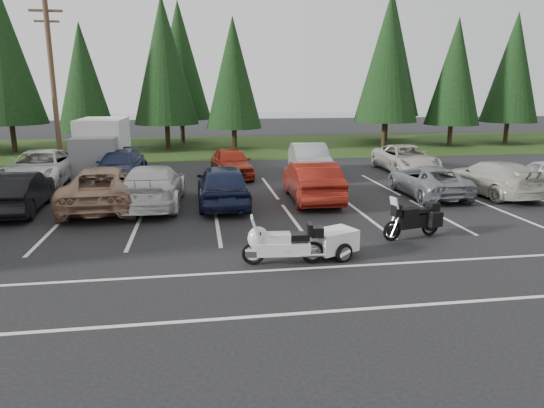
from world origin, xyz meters
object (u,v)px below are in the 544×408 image
at_px(car_near_3, 153,186).
at_px(car_far_3, 310,160).
at_px(utility_pole, 53,85).
at_px(car_near_5, 312,181).
at_px(car_near_7, 492,178).
at_px(car_far_0, 41,168).
at_px(car_far_1, 120,166).
at_px(car_far_2, 231,162).
at_px(car_near_6, 428,181).
at_px(car_near_1, 18,192).
at_px(adventure_motorcycle, 412,216).
at_px(box_truck, 101,147).
at_px(cargo_trailer, 334,243).
at_px(car_near_4, 223,184).
at_px(car_far_4, 406,159).
at_px(car_near_2, 105,187).
at_px(touring_motorcycle, 283,240).

bearing_deg(car_near_3, car_far_3, -140.77).
relative_size(utility_pole, car_near_3, 1.60).
xyz_separation_m(car_near_5, car_near_7, (8.07, -0.06, -0.08)).
bearing_deg(car_far_0, car_far_1, 7.26).
bearing_deg(car_far_2, car_near_6, -41.75).
xyz_separation_m(car_near_1, car_far_2, (8.42, 6.20, -0.00)).
bearing_deg(car_far_0, car_near_3, -42.50).
bearing_deg(car_far_2, car_near_1, -149.36).
relative_size(car_near_7, adventure_motorcycle, 2.24).
bearing_deg(box_truck, car_near_5, -40.43).
xyz_separation_m(car_far_0, cargo_trailer, (11.15, -12.29, -0.42)).
bearing_deg(car_near_4, car_far_2, -97.35).
height_order(car_near_5, cargo_trailer, car_near_5).
height_order(car_far_4, cargo_trailer, car_far_4).
relative_size(car_near_6, car_far_0, 0.81).
bearing_deg(car_far_0, utility_pole, 83.75).
bearing_deg(box_truck, cargo_trailer, -59.85).
relative_size(car_near_2, car_far_3, 1.15).
bearing_deg(car_far_2, car_near_3, -126.19).
distance_m(car_near_4, car_far_0, 10.20).
relative_size(car_near_6, cargo_trailer, 2.80).
relative_size(box_truck, car_near_5, 1.11).
distance_m(box_truck, car_far_2, 7.36).
relative_size(car_near_5, car_far_0, 0.86).
height_order(box_truck, car_near_4, box_truck).
distance_m(utility_pole, car_far_3, 13.81).
bearing_deg(adventure_motorcycle, car_far_2, 98.37).
xyz_separation_m(car_near_4, car_near_6, (8.83, 0.40, -0.17)).
bearing_deg(cargo_trailer, car_near_5, 58.87).
bearing_deg(car_near_3, car_near_6, -177.14).
height_order(car_far_2, touring_motorcycle, car_far_2).
height_order(car_near_2, car_near_3, car_near_2).
relative_size(car_near_6, car_far_3, 0.94).
distance_m(car_near_6, car_far_0, 18.09).
bearing_deg(car_near_1, car_far_0, -85.55).
height_order(car_near_4, car_far_4, car_near_4).
bearing_deg(box_truck, touring_motorcycle, -64.70).
distance_m(car_near_5, cargo_trailer, 6.93).
relative_size(box_truck, car_far_2, 1.24).
bearing_deg(cargo_trailer, car_far_1, 97.65).
bearing_deg(car_near_2, car_near_1, 3.40).
height_order(box_truck, car_near_7, box_truck).
xyz_separation_m(box_truck, touring_motorcycle, (7.37, -15.58, -0.78)).
xyz_separation_m(car_near_5, car_far_1, (-8.49, 5.86, -0.09)).
bearing_deg(cargo_trailer, car_near_4, 89.17).
bearing_deg(car_near_4, car_far_3, -129.49).
bearing_deg(car_near_6, adventure_motorcycle, 60.65).
height_order(box_truck, touring_motorcycle, box_truck).
relative_size(car_near_7, car_far_0, 0.88).
distance_m(utility_pole, touring_motorcycle, 18.20).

